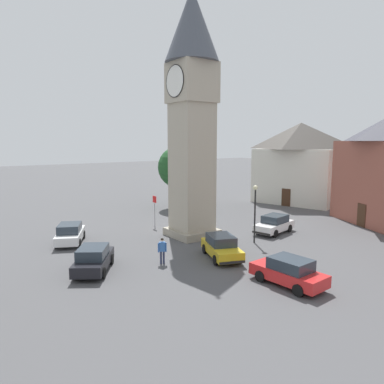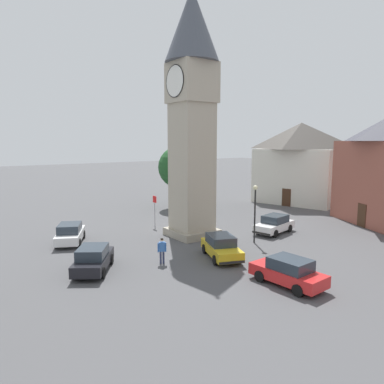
% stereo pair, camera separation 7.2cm
% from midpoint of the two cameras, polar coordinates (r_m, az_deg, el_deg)
% --- Properties ---
extents(ground_plane, '(200.00, 200.00, 0.00)m').
position_cam_midpoint_polar(ground_plane, '(30.05, -0.07, -6.89)').
color(ground_plane, '#4C4C4F').
extents(clock_tower, '(4.24, 4.24, 19.52)m').
position_cam_midpoint_polar(clock_tower, '(29.26, -0.07, 15.19)').
color(clock_tower, gray).
rests_on(clock_tower, ground).
extents(car_blue_kerb, '(4.46, 3.09, 1.53)m').
position_cam_midpoint_polar(car_blue_kerb, '(24.42, 4.57, -8.59)').
color(car_blue_kerb, gold).
rests_on(car_blue_kerb, ground).
extents(car_silver_kerb, '(4.45, 3.34, 1.53)m').
position_cam_midpoint_polar(car_silver_kerb, '(29.23, -18.72, -6.21)').
color(car_silver_kerb, white).
rests_on(car_silver_kerb, ground).
extents(car_red_corner, '(4.37, 3.70, 1.53)m').
position_cam_midpoint_polar(car_red_corner, '(22.75, -15.34, -10.12)').
color(car_red_corner, black).
rests_on(car_red_corner, ground).
extents(car_white_side, '(2.54, 4.39, 1.53)m').
position_cam_midpoint_polar(car_white_side, '(31.49, 12.76, -4.96)').
color(car_white_side, white).
rests_on(car_white_side, ground).
extents(car_black_far, '(4.22, 2.00, 1.53)m').
position_cam_midpoint_polar(car_black_far, '(20.62, 14.87, -12.03)').
color(car_black_far, red).
rests_on(car_black_far, ground).
extents(pedestrian, '(0.35, 0.52, 1.69)m').
position_cam_midpoint_polar(pedestrian, '(23.22, -4.80, -8.84)').
color(pedestrian, '#2D3351').
rests_on(pedestrian, ground).
extents(tree, '(4.86, 4.86, 7.17)m').
position_cam_midpoint_polar(tree, '(41.91, -2.12, 3.91)').
color(tree, brown).
rests_on(tree, ground).
extents(building_hall_far, '(11.77, 9.88, 9.99)m').
position_cam_midpoint_polar(building_hall_far, '(47.51, 16.55, 4.53)').
color(building_hall_far, silver).
rests_on(building_hall_far, ground).
extents(lamp_post, '(0.36, 0.36, 4.44)m').
position_cam_midpoint_polar(lamp_post, '(27.75, 9.84, -1.87)').
color(lamp_post, black).
rests_on(lamp_post, ground).
extents(road_sign, '(0.60, 0.07, 2.80)m').
position_cam_midpoint_polar(road_sign, '(33.04, -5.97, -2.18)').
color(road_sign, gray).
rests_on(road_sign, ground).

